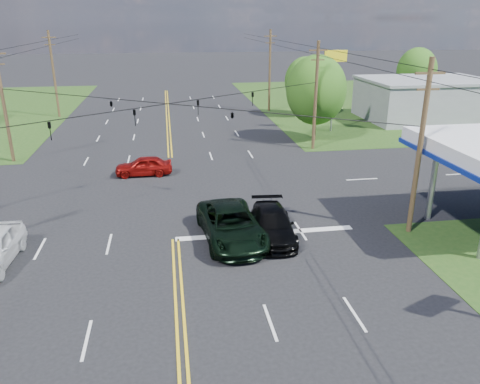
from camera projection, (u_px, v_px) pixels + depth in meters
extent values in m
plane|color=black|center=(172.00, 190.00, 32.75)|extent=(280.00, 280.00, 0.00)
cube|color=#1C3E14|center=(412.00, 101.00, 67.46)|extent=(46.00, 48.00, 0.03)
cube|color=silver|center=(266.00, 233.00, 26.07)|extent=(10.00, 0.50, 0.02)
cube|color=slate|center=(425.00, 100.00, 54.86)|extent=(14.00, 10.00, 4.40)
cylinder|color=#A5A5AA|center=(433.00, 182.00, 27.18)|extent=(0.36, 0.36, 4.65)
cylinder|color=#422B1C|center=(420.00, 150.00, 24.65)|extent=(0.28, 0.28, 9.50)
cube|color=#422B1C|center=(430.00, 73.00, 23.27)|extent=(1.60, 0.12, 0.12)
cube|color=#422B1C|center=(428.00, 89.00, 23.55)|extent=(1.20, 0.10, 0.10)
cylinder|color=#422B1C|center=(4.00, 105.00, 37.53)|extent=(0.28, 0.28, 9.50)
cylinder|color=#422B1C|center=(316.00, 97.00, 41.31)|extent=(0.28, 0.28, 9.50)
cube|color=#422B1C|center=(318.00, 50.00, 39.94)|extent=(1.60, 0.12, 0.12)
cube|color=#422B1C|center=(318.00, 60.00, 40.21)|extent=(1.20, 0.10, 0.10)
cylinder|color=#422B1C|center=(54.00, 75.00, 55.03)|extent=(0.28, 0.28, 10.00)
cube|color=#422B1C|center=(49.00, 37.00, 53.57)|extent=(1.60, 0.12, 0.12)
cube|color=#422B1C|center=(50.00, 45.00, 53.84)|extent=(1.20, 0.10, 0.10)
cylinder|color=#422B1C|center=(270.00, 71.00, 58.82)|extent=(0.28, 0.28, 10.00)
cube|color=#422B1C|center=(270.00, 36.00, 57.35)|extent=(1.60, 0.12, 0.12)
cube|color=#422B1C|center=(270.00, 43.00, 57.63)|extent=(1.20, 0.10, 0.10)
imported|color=black|center=(50.00, 131.00, 25.75)|extent=(0.17, 0.21, 1.05)
imported|color=black|center=(135.00, 118.00, 29.22)|extent=(0.17, 0.21, 1.05)
imported|color=black|center=(198.00, 108.00, 32.49)|extent=(0.17, 0.21, 1.05)
imported|color=black|center=(253.00, 99.00, 35.97)|extent=(0.17, 0.21, 1.05)
imported|color=black|center=(111.00, 103.00, 32.69)|extent=(1.24, 0.26, 0.50)
imported|color=black|center=(232.00, 114.00, 28.83)|extent=(1.24, 0.26, 0.50)
cylinder|color=black|center=(372.00, 58.00, 29.68)|extent=(0.04, 100.00, 0.04)
cylinder|color=black|center=(371.00, 68.00, 29.89)|extent=(0.04, 100.00, 0.04)
cylinder|color=#422B1C|center=(314.00, 124.00, 45.32)|extent=(0.36, 0.36, 3.30)
ellipsoid|color=#1B4813|center=(316.00, 90.00, 44.19)|extent=(5.70, 5.70, 6.60)
cylinder|color=#422B1C|center=(304.00, 104.00, 56.87)|extent=(0.36, 0.36, 2.86)
ellipsoid|color=#1B4813|center=(305.00, 81.00, 55.89)|extent=(4.94, 4.94, 5.72)
cylinder|color=#422B1C|center=(414.00, 93.00, 64.93)|extent=(0.36, 0.36, 3.08)
ellipsoid|color=#1B4813|center=(417.00, 70.00, 63.88)|extent=(5.32, 5.32, 6.16)
imported|color=black|center=(231.00, 225.00, 25.01)|extent=(3.51, 6.67, 1.79)
imported|color=black|center=(273.00, 224.00, 25.38)|extent=(2.58, 5.45, 1.54)
imported|color=maroon|center=(144.00, 166.00, 35.55)|extent=(4.28, 1.75, 1.45)
imported|color=silver|center=(461.00, 146.00, 41.33)|extent=(4.56, 2.09, 1.29)
cylinder|color=#A5A5AA|center=(333.00, 92.00, 48.17)|extent=(0.20, 0.20, 8.31)
cube|color=yellow|center=(336.00, 56.00, 46.93)|extent=(2.29, 0.36, 1.14)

